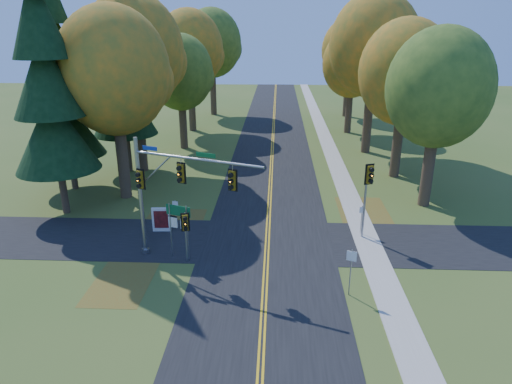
{
  "coord_description": "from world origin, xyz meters",
  "views": [
    {
      "loc": [
        0.5,
        -23.49,
        12.71
      ],
      "look_at": [
        -0.72,
        2.19,
        3.2
      ],
      "focal_mm": 32.0,
      "sensor_mm": 36.0,
      "label": 1
    }
  ],
  "objects_px": {
    "info_kiosk": "(161,220)",
    "traffic_mast": "(168,186)",
    "route_sign_cluster": "(179,220)",
    "east_signal_pole": "(368,183)"
  },
  "relations": [
    {
      "from": "traffic_mast",
      "to": "info_kiosk",
      "type": "relative_size",
      "value": 4.44
    },
    {
      "from": "traffic_mast",
      "to": "route_sign_cluster",
      "type": "relative_size",
      "value": 2.2
    },
    {
      "from": "info_kiosk",
      "to": "traffic_mast",
      "type": "bearing_deg",
      "value": -71.03
    },
    {
      "from": "traffic_mast",
      "to": "info_kiosk",
      "type": "xyz_separation_m",
      "value": [
        -1.54,
        3.77,
        -3.68
      ]
    },
    {
      "from": "traffic_mast",
      "to": "route_sign_cluster",
      "type": "distance_m",
      "value": 2.23
    },
    {
      "from": "route_sign_cluster",
      "to": "info_kiosk",
      "type": "distance_m",
      "value": 4.23
    },
    {
      "from": "east_signal_pole",
      "to": "traffic_mast",
      "type": "bearing_deg",
      "value": 178.06
    },
    {
      "from": "traffic_mast",
      "to": "route_sign_cluster",
      "type": "height_order",
      "value": "traffic_mast"
    },
    {
      "from": "traffic_mast",
      "to": "east_signal_pole",
      "type": "distance_m",
      "value": 11.86
    },
    {
      "from": "east_signal_pole",
      "to": "route_sign_cluster",
      "type": "bearing_deg",
      "value": 177.07
    }
  ]
}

